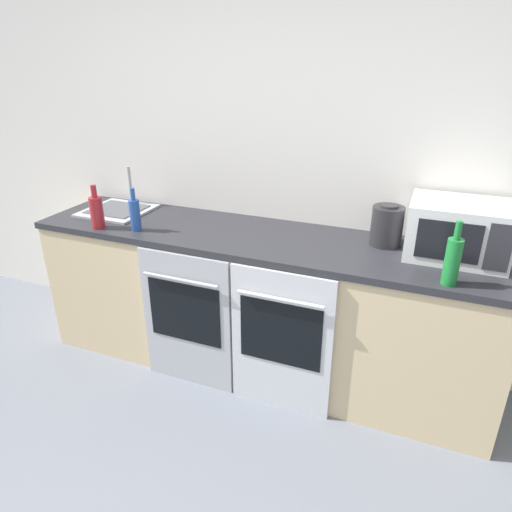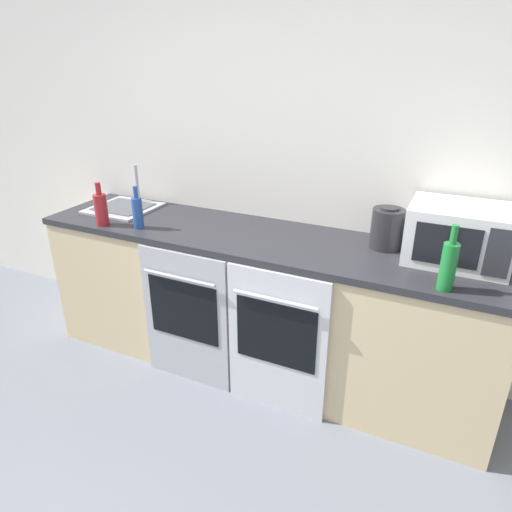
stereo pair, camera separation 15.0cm
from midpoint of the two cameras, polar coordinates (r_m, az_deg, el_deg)
wall_back at (r=2.97m, az=4.74°, el=11.33°), size 10.00×0.06×2.60m
counter_back at (r=2.96m, az=1.75°, el=-5.88°), size 2.88×0.67×0.94m
oven_left at (r=2.85m, az=-7.34°, el=-7.74°), size 0.59×0.06×0.89m
oven_right at (r=2.62m, az=4.24°, el=-10.77°), size 0.59×0.06×0.89m
microwave at (r=2.61m, az=25.54°, el=2.44°), size 0.51×0.39×0.30m
bottle_blue at (r=2.93m, az=-13.17°, el=5.40°), size 0.06×0.06×0.27m
bottle_green at (r=2.28m, az=24.67°, el=-1.04°), size 0.07×0.07×0.32m
bottle_red at (r=3.04m, az=-17.48°, el=5.67°), size 0.08×0.08×0.28m
kettle at (r=2.67m, az=17.62°, el=3.31°), size 0.18×0.18×0.24m
sink at (r=3.35m, az=-14.94°, el=5.96°), size 0.43×0.43×0.28m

